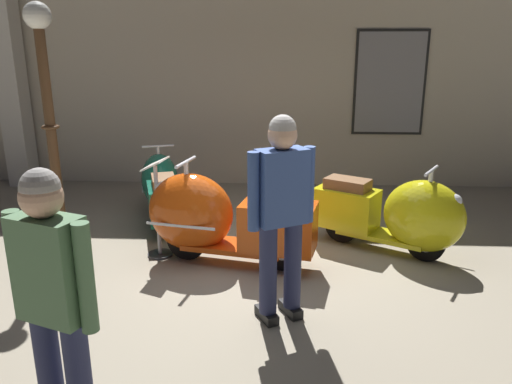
{
  "coord_description": "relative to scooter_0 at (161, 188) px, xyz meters",
  "views": [
    {
      "loc": [
        0.26,
        -4.63,
        2.24
      ],
      "look_at": [
        -0.04,
        0.98,
        0.58
      ],
      "focal_mm": 34.59,
      "sensor_mm": 36.0,
      "label": 1
    }
  ],
  "objects": [
    {
      "name": "info_stanchion",
      "position": [
        0.26,
        -1.21,
        0.02
      ],
      "size": [
        0.28,
        0.34,
        1.11
      ],
      "color": "#333338",
      "rests_on": "ground"
    },
    {
      "name": "visitor_0",
      "position": [
        0.38,
        -3.91,
        0.52
      ],
      "size": [
        0.53,
        0.36,
        1.66
      ],
      "rotation": [
        0.0,
        0.0,
        1.21
      ],
      "color": "black",
      "rests_on": "ground"
    },
    {
      "name": "lamppost",
      "position": [
        -0.9,
        -1.07,
        1.02
      ],
      "size": [
        0.28,
        0.28,
        2.68
      ],
      "color": "#472D19",
      "rests_on": "ground"
    },
    {
      "name": "scooter_0",
      "position": [
        0.0,
        0.0,
        0.0
      ],
      "size": [
        0.9,
        1.64,
        0.96
      ],
      "rotation": [
        0.0,
        0.0,
        1.87
      ],
      "color": "black",
      "rests_on": "ground"
    },
    {
      "name": "scooter_1",
      "position": [
        0.92,
        -1.35,
        0.07
      ],
      "size": [
        1.88,
        0.88,
        1.11
      ],
      "rotation": [
        0.0,
        0.0,
        2.93
      ],
      "color": "black",
      "rests_on": "ground"
    },
    {
      "name": "ground_plane",
      "position": [
        1.34,
        -1.61,
        -0.44
      ],
      "size": [
        60.0,
        60.0,
        0.0
      ],
      "primitive_type": "plane",
      "color": "gray"
    },
    {
      "name": "visitor_1",
      "position": [
        1.6,
        -2.46,
        0.57
      ],
      "size": [
        0.53,
        0.41,
        1.75
      ],
      "rotation": [
        0.0,
        0.0,
        2.06
      ],
      "color": "black",
      "rests_on": "ground"
    },
    {
      "name": "showroom_back_wall",
      "position": [
        1.21,
        1.96,
        1.37
      ],
      "size": [
        18.0,
        0.63,
        3.61
      ],
      "color": "#BCB29E",
      "rests_on": "ground"
    },
    {
      "name": "scooter_2",
      "position": [
        2.89,
        -1.02,
        0.03
      ],
      "size": [
        1.68,
        1.26,
        1.02
      ],
      "rotation": [
        0.0,
        0.0,
        -0.53
      ],
      "color": "black",
      "rests_on": "ground"
    }
  ]
}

